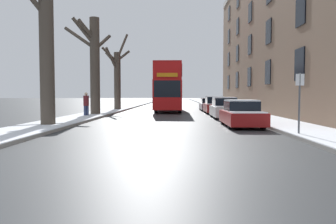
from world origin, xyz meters
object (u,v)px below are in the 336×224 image
object	(u,v)px
bare_tree_left_0	(45,41)
bare_tree_left_1	(94,63)
street_sign_post	(299,101)
parked_car_0	(242,114)
parked_car_2	(215,106)
pedestrian_left_sidewalk	(86,104)
parked_car_3	(209,105)
parked_car_1	(224,109)
double_decker_bus	(169,86)
bare_tree_left_2	(117,76)

from	to	relation	value
bare_tree_left_0	bare_tree_left_1	xyz separation A→B (m)	(0.06, 9.12, -0.17)
bare_tree_left_0	street_sign_post	bearing A→B (deg)	-17.55
parked_car_0	street_sign_post	world-z (taller)	street_sign_post
parked_car_2	pedestrian_left_sidewalk	xyz separation A→B (m)	(-9.76, -5.37, 0.31)
parked_car_3	parked_car_1	bearing A→B (deg)	-90.00
street_sign_post	double_decker_bus	bearing A→B (deg)	105.52
parked_car_0	parked_car_1	size ratio (longest dim) A/B	0.99
double_decker_bus	parked_car_1	xyz separation A→B (m)	(4.10, -9.39, -1.85)
parked_car_0	pedestrian_left_sidewalk	world-z (taller)	pedestrian_left_sidewalk
bare_tree_left_0	parked_car_0	world-z (taller)	bare_tree_left_0
bare_tree_left_2	double_decker_bus	bearing A→B (deg)	-14.81
parked_car_0	parked_car_1	distance (m)	6.07
parked_car_1	street_sign_post	bearing A→B (deg)	-82.48
bare_tree_left_2	parked_car_3	world-z (taller)	bare_tree_left_2
bare_tree_left_0	street_sign_post	world-z (taller)	bare_tree_left_0
bare_tree_left_0	parked_car_1	xyz separation A→B (m)	(9.73, 6.72, -3.59)
double_decker_bus	bare_tree_left_2	bearing A→B (deg)	165.19
double_decker_bus	parked_car_0	world-z (taller)	double_decker_bus
parked_car_1	street_sign_post	distance (m)	10.34
parked_car_2	street_sign_post	size ratio (longest dim) A/B	1.64
bare_tree_left_1	parked_car_0	xyz separation A→B (m)	(9.67, -8.47, -3.45)
bare_tree_left_2	pedestrian_left_sidewalk	distance (m)	10.65
parked_car_1	parked_car_3	size ratio (longest dim) A/B	0.91
bare_tree_left_1	parked_car_3	distance (m)	13.42
bare_tree_left_0	bare_tree_left_2	xyz separation A→B (m)	(0.28, 17.52, -0.75)
bare_tree_left_0	parked_car_1	world-z (taller)	bare_tree_left_0
street_sign_post	bare_tree_left_0	bearing A→B (deg)	162.45
parked_car_2	bare_tree_left_1	bearing A→B (deg)	-160.48
bare_tree_left_1	parked_car_3	size ratio (longest dim) A/B	1.66
parked_car_0	parked_car_1	world-z (taller)	parked_car_1
parked_car_0	parked_car_2	bearing A→B (deg)	90.00
double_decker_bus	parked_car_3	world-z (taller)	double_decker_bus
bare_tree_left_2	double_decker_bus	xyz separation A→B (m)	(5.35, -1.41, -0.98)
bare_tree_left_1	parked_car_1	xyz separation A→B (m)	(9.67, -2.40, -3.42)
pedestrian_left_sidewalk	street_sign_post	size ratio (longest dim) A/B	0.74
bare_tree_left_1	parked_car_0	size ratio (longest dim) A/B	1.84
bare_tree_left_2	parked_car_0	size ratio (longest dim) A/B	1.96
parked_car_0	pedestrian_left_sidewalk	size ratio (longest dim) A/B	2.26
street_sign_post	pedestrian_left_sidewalk	bearing A→B (deg)	136.14
double_decker_bus	parked_car_2	size ratio (longest dim) A/B	2.51
bare_tree_left_2	pedestrian_left_sidewalk	world-z (taller)	bare_tree_left_2
parked_car_2	street_sign_post	xyz separation A→B (m)	(1.35, -16.05, 0.72)
double_decker_bus	parked_car_2	xyz separation A→B (m)	(4.10, -3.56, -1.85)
parked_car_1	bare_tree_left_2	bearing A→B (deg)	131.18
bare_tree_left_0	double_decker_bus	world-z (taller)	bare_tree_left_0
parked_car_3	parked_car_0	bearing A→B (deg)	-90.00
bare_tree_left_1	double_decker_bus	distance (m)	9.07
parked_car_2	pedestrian_left_sidewalk	world-z (taller)	pedestrian_left_sidewalk
double_decker_bus	parked_car_0	bearing A→B (deg)	-75.16
parked_car_0	pedestrian_left_sidewalk	bearing A→B (deg)	146.23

